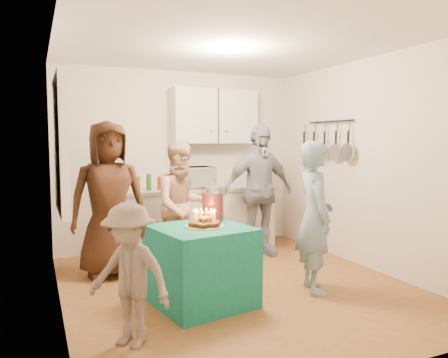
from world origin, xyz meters
name	(u,v)px	position (x,y,z in m)	size (l,w,h in m)	color
floor	(237,286)	(0.00, 0.00, 0.00)	(4.00, 4.00, 0.00)	brown
ceiling	(237,43)	(0.00, 0.00, 2.60)	(4.00, 4.00, 0.00)	white
back_wall	(180,160)	(0.00, 2.00, 1.30)	(3.60, 3.60, 0.00)	silver
left_wall	(57,173)	(-1.80, 0.00, 1.30)	(4.00, 4.00, 0.00)	silver
right_wall	(369,164)	(1.80, 0.00, 1.30)	(4.00, 4.00, 0.00)	silver
window_night	(58,145)	(-1.77, 0.30, 1.55)	(0.04, 1.00, 1.20)	black
counter	(200,220)	(0.20, 1.70, 0.43)	(2.20, 0.58, 0.86)	white
countertop	(199,189)	(0.20, 1.70, 0.89)	(2.24, 0.62, 0.05)	beige
upper_cabinet	(215,116)	(0.50, 1.85, 1.95)	(1.30, 0.30, 0.80)	white
pot_rack	(329,140)	(1.72, 0.70, 1.60)	(0.12, 1.00, 0.60)	black
microwave	(193,177)	(0.11, 1.70, 1.06)	(0.55, 0.37, 0.30)	white
party_table	(201,266)	(-0.54, -0.33, 0.38)	(0.85, 0.85, 0.76)	#106E5F
donut_cake	(205,218)	(-0.51, -0.35, 0.85)	(0.38, 0.38, 0.18)	#381C0C
punch_jar	(213,204)	(-0.31, -0.07, 0.93)	(0.22, 0.22, 0.34)	red
man_birthday	(315,217)	(0.69, -0.45, 0.79)	(0.58, 0.38, 1.58)	#7C9EB5
woman_back_left	(108,199)	(-1.22, 0.92, 0.91)	(0.89, 0.58, 1.82)	#5B2F1A
woman_back_center	(183,206)	(-0.33, 0.86, 0.79)	(0.77, 0.60, 1.57)	tan
woman_back_right	(259,191)	(0.84, 1.07, 0.90)	(1.06, 0.44, 1.80)	#111F39
child_near_left	(129,275)	(-1.35, -0.92, 0.56)	(0.72, 0.41, 1.12)	#61534E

